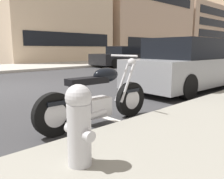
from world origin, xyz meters
The scene contains 10 objects.
ground_plane centered at (0.00, 0.00, 0.00)m, with size 260.00×260.00×0.00m, color #333335.
sidewalk_far_curb centered at (12.00, 7.24, 0.07)m, with size 120.00×5.00×0.14m, color #ADA89E.
parking_stall_stripe centered at (0.00, -4.14, 0.00)m, with size 0.12×2.20×0.01m, color silver.
parked_motorcycle centered at (-0.33, -4.41, 0.42)m, with size 2.13×0.62×1.11m.
parked_car_across_street centered at (3.94, -3.71, 0.71)m, with size 4.67×1.92×1.49m.
car_opposite_curb centered at (9.16, 4.08, 0.64)m, with size 4.70×1.96×1.36m.
fire_hydrant centered at (-1.50, -5.51, 0.54)m, with size 0.24×0.36×0.76m.
townhouse_far_uphill centered at (8.52, 15.02, 4.43)m, with size 9.63×11.04×8.85m.
townhouse_corner_block centered at (21.62, 14.68, 4.19)m, with size 14.52×10.35×8.39m.
townhouse_mid_block centered at (37.43, 14.82, 4.12)m, with size 15.93×10.66×8.24m.
Camera 1 is at (-2.69, -7.20, 1.21)m, focal length 37.65 mm.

